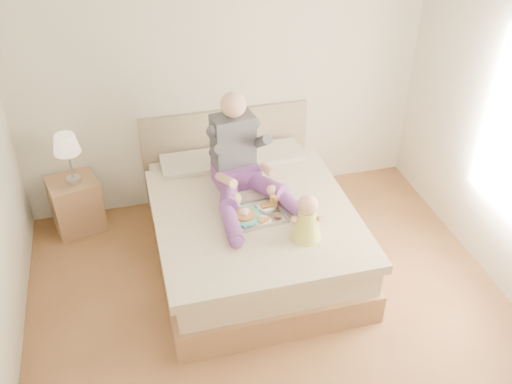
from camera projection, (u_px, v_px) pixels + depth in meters
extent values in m
cube|color=brown|center=(283.00, 338.00, 4.53)|extent=(4.00, 4.20, 0.01)
cube|color=beige|center=(223.00, 76.00, 5.42)|extent=(4.00, 0.02, 2.70)
cube|color=#8B6341|center=(251.00, 244.00, 5.26)|extent=(1.68, 2.13, 0.28)
cube|color=beige|center=(251.00, 222.00, 5.11)|extent=(1.60, 2.05, 0.24)
cube|color=beige|center=(255.00, 218.00, 4.89)|extent=(1.70, 1.80, 0.09)
cube|color=beige|center=(194.00, 167.00, 5.51)|extent=(0.62, 0.40, 0.14)
cube|color=beige|center=(270.00, 156.00, 5.67)|extent=(0.62, 0.40, 0.14)
cube|color=gray|center=(226.00, 153.00, 5.90)|extent=(1.70, 0.08, 1.00)
cube|color=#8B6341|center=(77.00, 204.00, 5.55)|extent=(0.53, 0.50, 0.55)
cylinder|color=#B6B8BD|center=(74.00, 180.00, 5.37)|extent=(0.13, 0.13, 0.04)
cylinder|color=#B6B8BD|center=(70.00, 165.00, 5.27)|extent=(0.03, 0.03, 0.28)
cone|color=#FFEBC7|center=(66.00, 144.00, 5.14)|extent=(0.24, 0.24, 0.18)
cube|color=#6C3789|center=(236.00, 174.00, 5.20)|extent=(0.43, 0.36, 0.18)
cube|color=#383840|center=(233.00, 141.00, 5.07)|extent=(0.40, 0.27, 0.49)
sphere|color=#F1B496|center=(233.00, 105.00, 4.83)|extent=(0.22, 0.22, 0.22)
cylinder|color=#6C3789|center=(229.00, 193.00, 4.97)|extent=(0.26, 0.55, 0.22)
cylinder|color=#6C3789|center=(231.00, 223.00, 4.65)|extent=(0.14, 0.47, 0.13)
sphere|color=#6C3789|center=(237.00, 242.00, 4.47)|extent=(0.11, 0.11, 0.11)
cylinder|color=#383840|center=(217.00, 151.00, 4.88)|extent=(0.10, 0.31, 0.25)
cylinder|color=#F1B496|center=(226.00, 180.00, 4.85)|extent=(0.15, 0.32, 0.17)
sphere|color=#F1B496|center=(236.00, 199.00, 4.80)|extent=(0.09, 0.09, 0.09)
cylinder|color=#6C3789|center=(263.00, 185.00, 5.08)|extent=(0.38, 0.54, 0.22)
cylinder|color=#6C3789|center=(294.00, 207.00, 4.83)|extent=(0.27, 0.49, 0.13)
sphere|color=#6C3789|center=(311.00, 222.00, 4.68)|extent=(0.11, 0.11, 0.11)
cylinder|color=#383840|center=(260.00, 142.00, 5.01)|extent=(0.16, 0.32, 0.25)
cylinder|color=#F1B496|center=(268.00, 170.00, 4.97)|extent=(0.09, 0.32, 0.17)
sphere|color=#F1B496|center=(272.00, 190.00, 4.90)|extent=(0.09, 0.09, 0.09)
cube|color=#B6B8BD|center=(256.00, 216.00, 4.83)|extent=(0.51, 0.42, 0.01)
cylinder|color=#41BDB3|center=(245.00, 216.00, 4.80)|extent=(0.28, 0.28, 0.02)
cylinder|color=#BB7A3E|center=(245.00, 214.00, 4.79)|extent=(0.18, 0.18, 0.02)
cylinder|color=white|center=(233.00, 205.00, 4.86)|extent=(0.08, 0.08, 0.09)
torus|color=white|center=(239.00, 204.00, 4.87)|extent=(0.02, 0.06, 0.06)
cylinder|color=#98704A|center=(233.00, 201.00, 4.84)|extent=(0.07, 0.07, 0.01)
cylinder|color=white|center=(266.00, 206.00, 4.92)|extent=(0.15, 0.15, 0.01)
cube|color=#BB7A3E|center=(266.00, 205.00, 4.91)|extent=(0.09, 0.09, 0.02)
cylinder|color=white|center=(263.00, 221.00, 4.75)|extent=(0.15, 0.15, 0.01)
ellipsoid|color=red|center=(265.00, 220.00, 4.74)|extent=(0.04, 0.03, 0.01)
cylinder|color=white|center=(274.00, 201.00, 4.89)|extent=(0.07, 0.07, 0.12)
cylinder|color=gold|center=(274.00, 201.00, 4.89)|extent=(0.07, 0.07, 0.12)
cylinder|color=white|center=(278.00, 216.00, 4.78)|extent=(0.07, 0.07, 0.04)
cylinder|color=#4E1C0B|center=(278.00, 216.00, 4.78)|extent=(0.06, 0.06, 0.03)
cone|color=#E1DE47|center=(307.00, 224.00, 4.53)|extent=(0.24, 0.24, 0.27)
sphere|color=#F1B496|center=(308.00, 205.00, 4.42)|extent=(0.16, 0.16, 0.16)
cylinder|color=#F1B496|center=(299.00, 224.00, 4.68)|extent=(0.12, 0.19, 0.06)
sphere|color=#F1B496|center=(297.00, 217.00, 4.75)|extent=(0.05, 0.05, 0.05)
cylinder|color=#F1B496|center=(295.00, 219.00, 4.50)|extent=(0.10, 0.14, 0.11)
cylinder|color=#F1B496|center=(310.00, 223.00, 4.68)|extent=(0.07, 0.19, 0.06)
sphere|color=#F1B496|center=(309.00, 217.00, 4.75)|extent=(0.05, 0.05, 0.05)
cylinder|color=#F1B496|center=(319.00, 218.00, 4.51)|extent=(0.05, 0.14, 0.11)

